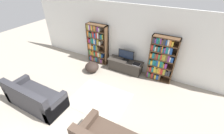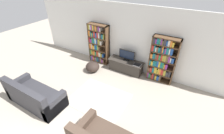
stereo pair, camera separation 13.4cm
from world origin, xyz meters
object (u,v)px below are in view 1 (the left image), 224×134
at_px(couch_left_sectional, 35,98).
at_px(beanbag_ottoman, 92,67).
at_px(bookshelf_left, 97,44).
at_px(bookshelf_right, 161,59).
at_px(television, 126,55).
at_px(laptop, 137,64).
at_px(tv_stand, 125,66).

distance_m(couch_left_sectional, beanbag_ottoman, 2.40).
distance_m(bookshelf_left, bookshelf_right, 2.75).
relative_size(television, couch_left_sectional, 0.35).
distance_m(bookshelf_left, beanbag_ottoman, 1.07).
relative_size(laptop, beanbag_ottoman, 0.50).
bearing_deg(couch_left_sectional, laptop, 53.90).
bearing_deg(beanbag_ottoman, laptop, 20.12).
bearing_deg(bookshelf_left, bookshelf_right, -0.01).
xyz_separation_m(bookshelf_left, bookshelf_right, (2.75, -0.00, 0.01)).
height_order(laptop, beanbag_ottoman, laptop).
distance_m(tv_stand, television, 0.48).
xyz_separation_m(bookshelf_left, tv_stand, (1.42, -0.12, -0.62)).
distance_m(bookshelf_right, television, 1.34).
bearing_deg(tv_stand, television, 90.00).
distance_m(tv_stand, couch_left_sectional, 3.45).
distance_m(television, couch_left_sectional, 3.52).
bearing_deg(couch_left_sectional, beanbag_ottoman, 78.59).
height_order(tv_stand, couch_left_sectional, couch_left_sectional).
bearing_deg(beanbag_ottoman, television, 31.64).
bearing_deg(beanbag_ottoman, bookshelf_left, 106.23).
relative_size(tv_stand, television, 2.18).
distance_m(television, beanbag_ottoman, 1.48).
distance_m(tv_stand, laptop, 0.57).
xyz_separation_m(tv_stand, laptop, (0.51, -0.06, 0.26)).
distance_m(television, laptop, 0.56).
distance_m(bookshelf_right, beanbag_ottoman, 2.73).
relative_size(tv_stand, couch_left_sectional, 0.76).
distance_m(laptop, beanbag_ottoman, 1.82).
bearing_deg(bookshelf_right, couch_left_sectional, -133.52).
height_order(television, couch_left_sectional, television).
height_order(television, laptop, television).
xyz_separation_m(bookshelf_right, laptop, (-0.83, -0.18, -0.38)).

